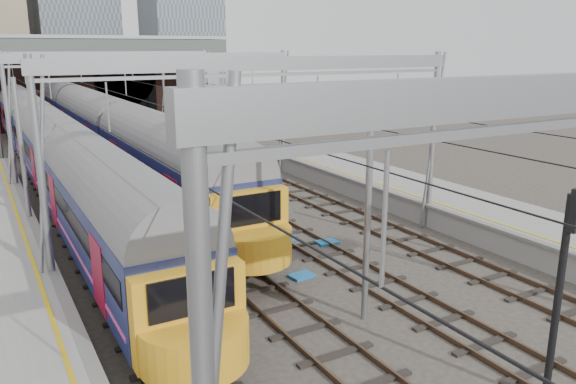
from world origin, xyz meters
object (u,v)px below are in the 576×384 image
train_second (50,146)px  signal_near_left (159,255)px  train_main (75,114)px  signal_near_centre (564,274)px

train_second → signal_near_left: size_ratio=10.90×
train_main → signal_near_centre: bearing=-85.9°
train_main → signal_near_centre: 44.36m
train_main → signal_near_left: bearing=-96.1°
train_main → signal_near_left: 37.68m
signal_near_left → train_main: bearing=85.8°
train_second → signal_near_centre: signal_near_centre is taller
train_main → train_second: bearing=-104.2°
train_main → signal_near_centre: size_ratio=13.19×
train_second → signal_near_centre: (7.16, -28.41, 0.82)m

